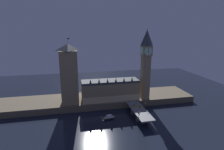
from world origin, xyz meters
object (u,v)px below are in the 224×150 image
Objects in this scene: pedestrian_far_rail at (130,105)px; pedestrian_mid_walk at (143,107)px; street_lamp_far at (129,101)px; victoria_tower at (69,74)px; boat_upstream at (109,118)px; car_southbound_trail at (140,107)px; street_lamp_mid at (146,105)px; clock_tower at (146,62)px; pedestrian_near_rail at (139,116)px; street_lamp_near at (139,114)px; car_northbound_lead at (134,106)px.

pedestrian_mid_walk is at bearing -29.79° from pedestrian_far_rail.
victoria_tower is at bearing 160.81° from street_lamp_far.
pedestrian_far_rail reaches higher than boat_upstream.
street_lamp_mid is (3.31, -5.48, 3.84)m from car_southbound_trail.
clock_tower is 64.00m from pedestrian_near_rail.
street_lamp_far is at bearing 29.80° from boat_upstream.
street_lamp_far reaches higher than pedestrian_mid_walk.
pedestrian_near_rail is 18.49m from street_lamp_mid.
boat_upstream is at bearing 148.18° from pedestrian_near_rail.
clock_tower is 63.24m from street_lamp_near.
victoria_tower is at bearing 136.20° from boat_upstream.
clock_tower is 72.44m from boat_upstream.
victoria_tower is 14.55× the size of car_southbound_trail.
pedestrian_far_rail is (-11.64, 6.66, 0.08)m from pedestrian_mid_walk.
victoria_tower is 80.21m from car_southbound_trail.
pedestrian_far_rail is at bearing 90.00° from pedestrian_near_rail.
victoria_tower is at bearing 176.91° from clock_tower.
pedestrian_mid_walk reaches higher than car_southbound_trail.
street_lamp_near is 29.44m from street_lamp_far.
car_southbound_trail is 0.65× the size of street_lamp_mid.
clock_tower reaches higher than street_lamp_mid.
street_lamp_mid is at bearing -42.75° from car_northbound_lead.
pedestrian_near_rail is at bearing -39.44° from victoria_tower.
clock_tower is at bearing 62.56° from pedestrian_near_rail.
street_lamp_mid is at bearing 48.45° from pedestrian_near_rail.
pedestrian_mid_walk is 36.27m from boat_upstream.
pedestrian_near_rail is 0.15× the size of boat_upstream.
car_northbound_lead is 23.59m from street_lamp_near.
street_lamp_far reaches higher than pedestrian_far_rail.
pedestrian_mid_walk reaches higher than car_northbound_lead.
car_southbound_trail is 22.38m from street_lamp_near.
victoria_tower reaches higher than pedestrian_mid_walk.
car_southbound_trail is 10.29m from pedestrian_far_rail.
street_lamp_far is (-12.04, 10.46, 3.14)m from pedestrian_mid_walk.
clock_tower reaches higher than street_lamp_far.
pedestrian_near_rail is 0.24× the size of street_lamp_mid.
clock_tower is at bearing 32.17° from boat_upstream.
clock_tower is 6.57× the size of boat_upstream.
pedestrian_mid_walk is at bearing -113.27° from clock_tower.
street_lamp_far is (-3.31, 6.28, 3.27)m from car_northbound_lead.
street_lamp_far is at bearing 90.81° from pedestrian_near_rail.
victoria_tower reaches higher than street_lamp_far.
street_lamp_mid is (71.38, -35.24, -26.42)m from victoria_tower.
car_southbound_trail is 33.52m from boat_upstream.
street_lamp_mid is (12.04, 13.58, 3.55)m from pedestrian_near_rail.
street_lamp_mid is 37.38m from boat_upstream.
pedestrian_far_rail is 4.89m from street_lamp_far.
boat_upstream is at bearing 178.00° from street_lamp_mid.
car_northbound_lead is at bearing 153.03° from car_southbound_trail.
pedestrian_mid_walk is 0.92× the size of pedestrian_far_rail.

